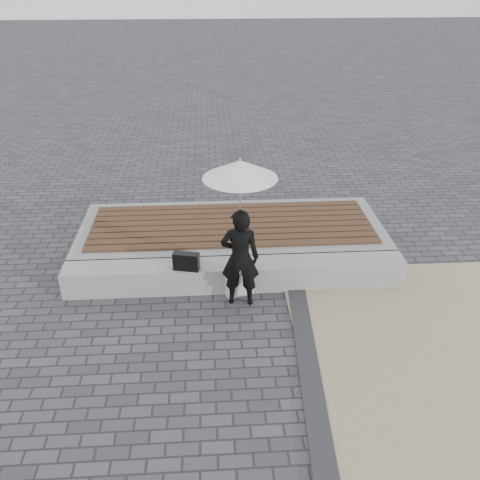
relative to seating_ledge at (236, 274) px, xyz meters
name	(u,v)px	position (x,y,z in m)	size (l,w,h in m)	color
ground	(243,358)	(0.00, -1.60, -0.20)	(80.00, 80.00, 0.00)	#48484D
edging_band	(311,383)	(0.75, -2.10, -0.18)	(0.25, 5.20, 0.04)	#2E2E31
seating_ledge	(236,274)	(0.00, 0.00, 0.00)	(5.00, 0.45, 0.40)	#A6A6A1
timber_platform	(232,236)	(0.00, 1.20, 0.00)	(5.00, 2.00, 0.40)	#999894
timber_decking	(232,224)	(0.00, 1.20, 0.22)	(4.60, 1.60, 0.04)	#523020
woman	(240,258)	(0.04, -0.41, 0.52)	(0.53, 0.35, 1.45)	black
parasol	(240,169)	(0.04, -0.41, 1.80)	(0.95, 0.95, 1.22)	#B9B8BD
handbag	(186,261)	(-0.71, -0.14, 0.33)	(0.37, 0.13, 0.26)	black
canvas_tote	(239,282)	(0.03, -0.22, 0.00)	(0.38, 0.16, 0.41)	silver
magazine	(239,272)	(0.03, -0.27, 0.21)	(0.27, 0.20, 0.01)	#EF3B5B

